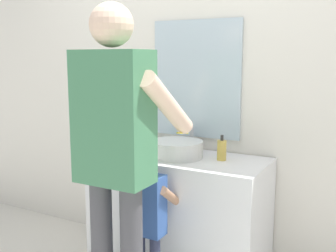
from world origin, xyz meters
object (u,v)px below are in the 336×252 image
object	(u,v)px
child_toddler	(148,213)
adult_parent	(116,137)
soap_bottle	(222,150)
toothbrush_cup	(141,143)

from	to	relation	value
child_toddler	adult_parent	distance (m)	0.55
child_toddler	adult_parent	world-z (taller)	adult_parent
child_toddler	adult_parent	size ratio (longest dim) A/B	0.53
soap_bottle	adult_parent	xyz separation A→B (m)	(-0.34, -0.68, 0.17)
toothbrush_cup	adult_parent	size ratio (longest dim) A/B	0.12
toothbrush_cup	child_toddler	distance (m)	0.61
toothbrush_cup	soap_bottle	distance (m)	0.60
toothbrush_cup	soap_bottle	xyz separation A→B (m)	(0.60, 0.03, 0.01)
soap_bottle	child_toddler	world-z (taller)	soap_bottle
toothbrush_cup	adult_parent	distance (m)	0.73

